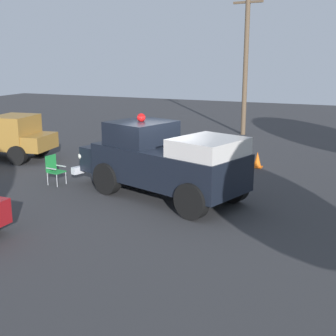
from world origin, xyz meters
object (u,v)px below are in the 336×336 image
lawn_chair_by_car (54,168)px  utility_pole (246,62)px  traffic_cone (257,160)px  vintage_fire_truck (162,160)px

lawn_chair_by_car → utility_pole: 13.46m
utility_pole → traffic_cone: size_ratio=12.07×
lawn_chair_by_car → traffic_cone: 7.93m
traffic_cone → vintage_fire_truck: bearing=158.1°
lawn_chair_by_car → traffic_cone: size_ratio=1.61×
vintage_fire_truck → utility_pole: utility_pole is taller
vintage_fire_truck → utility_pole: (12.36, 0.33, 2.78)m
lawn_chair_by_car → utility_pole: utility_pole is taller
utility_pole → traffic_cone: utility_pole is taller
vintage_fire_truck → lawn_chair_by_car: 4.11m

